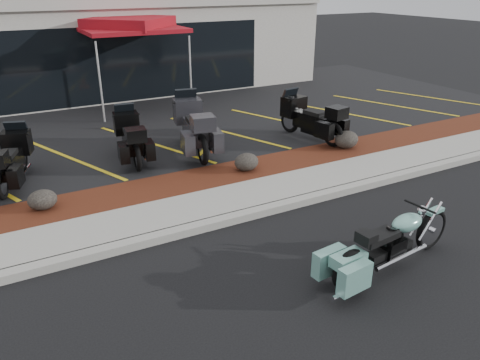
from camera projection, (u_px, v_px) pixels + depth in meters
ground at (258, 243)px, 8.22m from camera, size 90.00×90.00×0.00m
curb at (234, 218)px, 8.91m from camera, size 24.00×0.25×0.15m
sidewalk at (218, 204)px, 9.48m from camera, size 24.00×1.20×0.15m
mulch_bed at (194, 183)px, 10.44m from camera, size 24.00×1.20×0.16m
upper_lot at (126, 123)px, 14.80m from camera, size 26.00×9.60×0.15m
dealership_building at (79, 39)px, 19.09m from camera, size 18.00×8.16×4.00m
boulder_left at (42, 200)px, 9.00m from camera, size 0.55×0.46×0.39m
boulder_mid at (246, 162)px, 10.83m from camera, size 0.58×0.48×0.41m
boulder_right at (346, 140)px, 12.25m from camera, size 0.65×0.54×0.46m
hero_cruiser at (432, 224)px, 7.84m from camera, size 2.84×0.99×0.98m
touring_black_front at (19, 147)px, 10.64m from camera, size 1.43×2.22×1.20m
touring_black_mid at (126, 127)px, 11.97m from camera, size 1.09×2.22×1.24m
touring_grey at (187, 116)px, 12.58m from camera, size 1.42×2.65×1.46m
touring_black_rear at (290, 111)px, 13.37m from camera, size 1.24×2.34×1.30m
traffic_cone at (129, 122)px, 13.86m from camera, size 0.46×0.46×0.44m
popup_canopy at (130, 26)px, 15.43m from camera, size 3.45×3.45×2.96m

